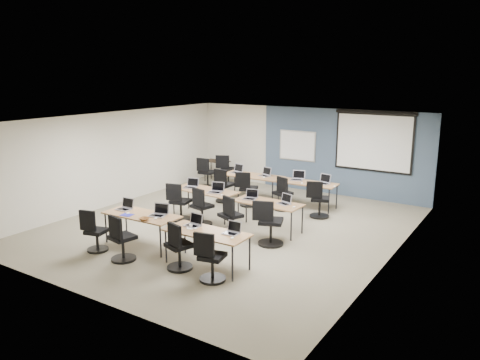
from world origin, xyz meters
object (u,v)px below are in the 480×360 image
Objects in this scene: laptop_1 at (159,213)px; laptop_10 at (297,178)px; task_chair_3 at (210,261)px; laptop_9 at (265,174)px; training_table_back_right at (308,184)px; task_chair_8 at (223,188)px; training_table_mid_right at (268,204)px; task_chair_11 at (318,202)px; laptop_4 at (191,185)px; task_chair_4 at (179,205)px; training_table_front_right at (207,234)px; task_chair_5 at (201,210)px; training_table_front_left at (141,216)px; laptop_5 at (216,190)px; whiteboard at (297,146)px; spare_chair_a at (227,172)px; task_chair_2 at (178,250)px; task_chair_9 at (247,192)px; laptop_3 at (232,231)px; laptop_8 at (237,171)px; task_chair_6 at (230,220)px; task_chair_7 at (269,226)px; laptop_6 at (250,197)px; laptop_0 at (125,207)px; spare_chair_b at (207,175)px; task_chair_1 at (121,242)px; training_table_mid_left at (205,192)px; laptop_2 at (194,223)px; laptop_11 at (324,181)px; projector_screen at (374,138)px; training_table_back_left at (253,177)px; laptop_7 at (285,201)px; task_chair_10 at (282,196)px; task_chair_0 at (95,234)px.

laptop_1 is 4.91m from laptop_10.
laptop_9 is (-2.01, 5.55, 0.39)m from task_chair_3.
task_chair_8 is (-2.35, -0.83, -0.26)m from training_table_back_right.
training_table_mid_right is 1.82m from task_chair_11.
task_chair_4 is (0.13, -0.67, -0.38)m from laptop_4.
task_chair_3 reaches higher than training_table_front_right.
task_chair_5 is (-1.62, -0.53, -0.27)m from training_table_mid_right.
laptop_5 reaches higher than training_table_front_left.
whiteboard is 4.97m from task_chair_4.
task_chair_2 is at bearing -88.73° from spare_chair_a.
laptop_3 is at bearing -81.82° from task_chair_9.
training_table_back_right is at bearing 89.94° from training_table_front_right.
laptop_8 is at bearing 85.72° from laptop_1.
task_chair_9 reaches higher than task_chair_6.
laptop_6 is at bearing 118.80° from task_chair_7.
task_chair_4 is 2.96× the size of laptop_9.
spare_chair_b reaches higher than laptop_0.
task_chair_1 is 1.02× the size of task_chair_3.
task_chair_4 is 2.79× the size of laptop_8.
training_table_mid_left is 1.54m from task_chair_9.
whiteboard is 4.88m from task_chair_5.
task_chair_1 is at bearing -91.24° from task_chair_6.
laptop_2 is at bearing -55.06° from laptop_8.
spare_chair_b is (-2.27, 5.96, 0.02)m from task_chair_1.
task_chair_1 is 6.14m from laptop_11.
training_table_front_left is at bearing 174.28° from training_table_front_right.
whiteboard is 3.75× the size of laptop_9.
task_chair_6 is (-0.59, 1.70, -0.27)m from training_table_front_right.
task_chair_6 is (-1.76, -5.01, -1.47)m from projector_screen.
training_table_mid_right is 0.91× the size of training_table_back_left.
training_table_front_right and training_table_back_left have the same top height.
laptop_2 reaches higher than training_table_back_left.
laptop_7 is at bearing -14.08° from laptop_4.
training_table_back_right is 0.47m from laptop_11.
whiteboard is 7.55m from task_chair_3.
task_chair_10 is (1.48, 1.61, -0.28)m from training_table_mid_left.
task_chair_8 is (-2.08, 4.54, 0.01)m from task_chair_2.
task_chair_11 reaches higher than task_chair_2.
laptop_6 is (-0.11, 2.39, -0.00)m from laptop_2.
training_table_back_right is at bearing 56.74° from laptop_1.
training_table_front_right is 3.13m from task_chair_4.
whiteboard is at bearing 83.68° from training_table_front_left.
task_chair_0 is 0.90× the size of spare_chair_a.
training_table_front_left is 1.72× the size of spare_chair_b.
spare_chair_b is at bearing 145.12° from task_chair_11.
laptop_2 reaches higher than training_table_mid_left.
task_chair_5 is 2.75× the size of laptop_10.
projector_screen is 7.84× the size of laptop_3.
task_chair_11 is at bearing 72.37° from training_table_mid_right.
task_chair_6 is (1.33, -3.20, -0.27)m from training_table_back_left.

